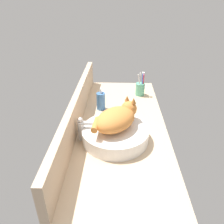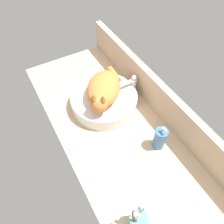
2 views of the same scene
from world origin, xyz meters
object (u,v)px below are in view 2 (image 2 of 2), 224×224
cat (103,90)px  toothbrush_cup (138,222)px  sink_basin (104,100)px  faucet (132,85)px  soap_dispenser (160,138)px

cat → toothbrush_cup: cat is taller
sink_basin → cat: 9.61cm
cat → faucet: cat is taller
toothbrush_cup → cat: bearing=163.6°
cat → soap_dispenser: cat is taller
sink_basin → soap_dispenser: size_ratio=2.38×
faucet → toothbrush_cup: size_ratio=0.73×
faucet → toothbrush_cup: bearing=-30.8°
faucet → soap_dispenser: size_ratio=0.90×
soap_dispenser → toothbrush_cup: 37.66cm
sink_basin → cat: size_ratio=1.20×
cat → soap_dispenser: (34.52, 11.33, -7.22)cm
faucet → toothbrush_cup: 69.51cm
faucet → cat: bearing=-87.5°
faucet → toothbrush_cup: (59.71, -35.54, -1.89)cm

